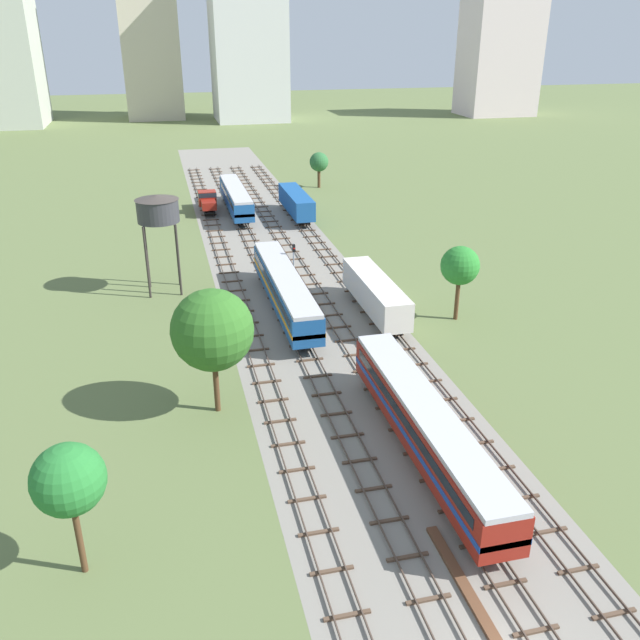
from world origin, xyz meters
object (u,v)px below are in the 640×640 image
diesel_railcar_left_far (236,197)px  shunter_loco_far_left_farther (207,199)px  passenger_coach_left_mid (285,288)px  water_tower (158,210)px  freight_boxcar_centre_midfar (296,202)px  signal_post_nearest (294,260)px  freight_boxcar_centre_near (375,293)px  passenger_coach_centre_left_nearest (425,424)px

diesel_railcar_left_far → shunter_loco_far_left_farther: (-4.25, 1.92, -0.59)m
passenger_coach_left_mid → water_tower: size_ratio=2.07×
freight_boxcar_centre_midfar → water_tower: bearing=-127.2°
shunter_loco_far_left_farther → water_tower: bearing=-102.6°
diesel_railcar_left_far → water_tower: 33.92m
water_tower → passenger_coach_left_mid: bearing=-37.1°
shunter_loco_far_left_farther → signal_post_nearest: 36.65m
shunter_loco_far_left_farther → freight_boxcar_centre_midfar: bearing=-27.3°
freight_boxcar_centre_midfar → shunter_loco_far_left_farther: bearing=152.7°
passenger_coach_left_mid → freight_boxcar_centre_midfar: (8.50, 35.36, -0.16)m
water_tower → shunter_loco_far_left_farther: bearing=77.4°
freight_boxcar_centre_near → shunter_loco_far_left_farther: freight_boxcar_centre_near is taller
freight_boxcar_centre_near → diesel_railcar_left_far: 43.88m
passenger_coach_centre_left_nearest → passenger_coach_left_mid: 27.01m
shunter_loco_far_left_farther → water_tower: size_ratio=0.80×
freight_boxcar_centre_midfar → signal_post_nearest: signal_post_nearest is taller
signal_post_nearest → freight_boxcar_centre_midfar: bearing=77.8°
passenger_coach_centre_left_nearest → signal_post_nearest: size_ratio=4.16×
freight_boxcar_centre_midfar → shunter_loco_far_left_farther: freight_boxcar_centre_midfar is taller
passenger_coach_left_mid → signal_post_nearest: signal_post_nearest is taller
freight_boxcar_centre_midfar → signal_post_nearest: bearing=-102.2°
water_tower → signal_post_nearest: size_ratio=2.01×
freight_boxcar_centre_near → signal_post_nearest: 10.99m
freight_boxcar_centre_near → water_tower: bearing=149.5°
freight_boxcar_centre_midfar → water_tower: size_ratio=1.32×
freight_boxcar_centre_near → passenger_coach_centre_left_nearest: bearing=-100.2°
freight_boxcar_centre_midfar → diesel_railcar_left_far: bearing=151.3°
shunter_loco_far_left_farther → water_tower: water_tower is taller
passenger_coach_centre_left_nearest → freight_boxcar_centre_near: bearing=79.8°
shunter_loco_far_left_farther → signal_post_nearest: size_ratio=1.60×
passenger_coach_centre_left_nearest → water_tower: (-15.87, 35.48, 6.44)m
passenger_coach_left_mid → shunter_loco_far_left_farther: bearing=95.8°
freight_boxcar_centre_midfar → passenger_coach_left_mid: bearing=-103.5°
passenger_coach_left_mid → freight_boxcar_centre_midfar: size_ratio=1.57×
freight_boxcar_centre_midfar → signal_post_nearest: size_ratio=2.65×
freight_boxcar_centre_near → freight_boxcar_centre_midfar: 38.39m
freight_boxcar_centre_midfar → passenger_coach_centre_left_nearest: bearing=-93.9°
passenger_coach_left_mid → diesel_railcar_left_far: same height
freight_boxcar_centre_midfar → shunter_loco_far_left_farther: size_ratio=1.65×
shunter_loco_far_left_farther → signal_post_nearest: signal_post_nearest is taller
freight_boxcar_centre_near → shunter_loco_far_left_farther: size_ratio=1.65×
passenger_coach_left_mid → water_tower: water_tower is taller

